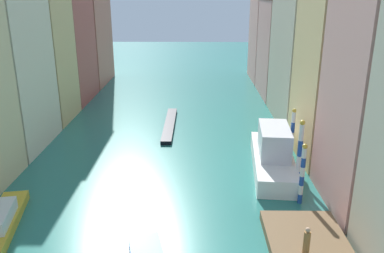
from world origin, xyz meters
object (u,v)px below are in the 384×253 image
at_px(mooring_pole_0, 302,173).
at_px(mooring_pole_2, 292,140).
at_px(motorboat_1, 1,223).
at_px(mooring_pole_1, 300,153).
at_px(waterfront_dock, 309,247).
at_px(person_on_dock, 307,241).
at_px(vaporetto_white, 273,154).
at_px(gondola_black, 170,125).

distance_m(mooring_pole_0, mooring_pole_2, 5.25).
bearing_deg(mooring_pole_0, motorboat_1, -169.23).
distance_m(mooring_pole_0, mooring_pole_1, 2.59).
bearing_deg(mooring_pole_0, waterfront_dock, -98.51).
bearing_deg(mooring_pole_0, mooring_pole_1, 81.06).
bearing_deg(mooring_pole_0, person_on_dock, -101.19).
distance_m(person_on_dock, mooring_pole_2, 11.72).
relative_size(mooring_pole_1, vaporetto_white, 0.49).
relative_size(waterfront_dock, mooring_pole_0, 1.56).
distance_m(mooring_pole_0, vaporetto_white, 5.58).
bearing_deg(mooring_pole_1, gondola_black, 127.34).
xyz_separation_m(mooring_pole_0, motorboat_1, (-18.85, -3.59, -1.70)).
distance_m(waterfront_dock, motorboat_1, 18.14).
xyz_separation_m(mooring_pole_2, motorboat_1, (-19.28, -8.80, -2.14)).
xyz_separation_m(mooring_pole_1, motorboat_1, (-19.25, -6.11, -2.11)).
height_order(mooring_pole_2, motorboat_1, mooring_pole_2).
xyz_separation_m(mooring_pole_0, vaporetto_white, (-0.91, 5.43, -0.89)).
distance_m(person_on_dock, motorboat_1, 17.83).
bearing_deg(mooring_pole_1, person_on_dock, -100.55).
xyz_separation_m(waterfront_dock, mooring_pole_0, (0.80, 5.37, 1.93)).
height_order(mooring_pole_0, vaporetto_white, mooring_pole_0).
distance_m(waterfront_dock, gondola_black, 23.33).
bearing_deg(waterfront_dock, person_on_dock, -115.43).
distance_m(person_on_dock, mooring_pole_0, 6.50).
relative_size(mooring_pole_0, motorboat_1, 0.53).
distance_m(waterfront_dock, mooring_pole_0, 5.77).
relative_size(waterfront_dock, mooring_pole_2, 1.30).
height_order(mooring_pole_0, gondola_black, mooring_pole_0).
height_order(person_on_dock, mooring_pole_2, mooring_pole_2).
bearing_deg(vaporetto_white, motorboat_1, -153.33).
height_order(mooring_pole_1, motorboat_1, mooring_pole_1).
distance_m(mooring_pole_0, motorboat_1, 19.27).
xyz_separation_m(mooring_pole_1, vaporetto_white, (-1.30, 2.91, -1.31)).
bearing_deg(vaporetto_white, person_on_dock, -91.67).
height_order(waterfront_dock, mooring_pole_2, mooring_pole_2).
height_order(mooring_pole_1, mooring_pole_2, mooring_pole_2).
relative_size(mooring_pole_2, gondola_black, 0.47).
bearing_deg(waterfront_dock, mooring_pole_2, 83.37).
xyz_separation_m(vaporetto_white, motorboat_1, (-17.95, -9.02, -0.81)).
relative_size(mooring_pole_0, gondola_black, 0.39).
height_order(mooring_pole_0, mooring_pole_1, mooring_pole_1).
distance_m(gondola_black, motorboat_1, 21.59).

